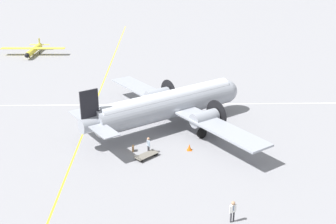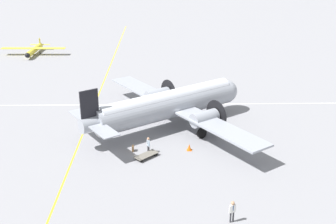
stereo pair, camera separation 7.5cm
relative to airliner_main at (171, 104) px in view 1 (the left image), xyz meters
The scene contains 10 objects.
ground_plane 2.64m from the airliner_main, 124.10° to the left, with size 300.00×300.00×0.00m, color gray.
apron_line_eastwest 9.71m from the airliner_main, 91.51° to the left, with size 120.00×0.16×0.01m.
apron_line_northsouth 7.20m from the airliner_main, ahead, with size 0.16×120.00×0.01m.
airliner_main is the anchor object (origin of this frame).
crew_foreground 17.66m from the airliner_main, 167.23° to the right, with size 0.35×0.54×1.72m.
passenger_boarding 6.96m from the airliner_main, 159.73° to the left, with size 0.52×0.32×1.64m.
suitcase_near_door 7.43m from the airliner_main, 146.94° to the left, with size 0.47×0.17×0.60m.
baggage_cart 8.08m from the airliner_main, 160.89° to the left, with size 2.31×2.37×0.56m.
light_aircraft_distant 40.04m from the airliner_main, 36.46° to the left, with size 8.40×11.37×2.15m.
traffic_cone 6.47m from the airliner_main, 164.82° to the right, with size 0.49×0.49×0.65m.
Camera 1 is at (-41.94, 0.88, 18.61)m, focal length 45.00 mm.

